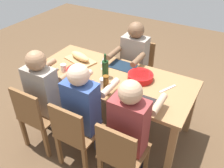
{
  "coord_description": "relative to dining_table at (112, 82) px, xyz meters",
  "views": [
    {
      "loc": [
        1.19,
        -2.05,
        2.27
      ],
      "look_at": [
        0.0,
        0.0,
        0.63
      ],
      "focal_mm": 38.76,
      "sensor_mm": 36.0,
      "label": 1
    }
  ],
  "objects": [
    {
      "name": "chair_far_center",
      "position": [
        0.0,
        0.75,
        -0.17
      ],
      "size": [
        0.4,
        0.4,
        0.85
      ],
      "color": "brown",
      "rests_on": "ground_plane"
    },
    {
      "name": "diner_far_center",
      "position": [
        -0.0,
        0.57,
        0.04
      ],
      "size": [
        0.41,
        0.53,
        1.2
      ],
      "color": "#2D2D38",
      "rests_on": "ground_plane"
    },
    {
      "name": "diner_near_right",
      "position": [
        0.52,
        -0.57,
        0.04
      ],
      "size": [
        0.41,
        0.53,
        1.2
      ],
      "color": "#2D2D38",
      "rests_on": "ground_plane"
    },
    {
      "name": "fork_near_left",
      "position": [
        -0.66,
        -0.27,
        0.09
      ],
      "size": [
        0.03,
        0.17,
        0.01
      ],
      "primitive_type": "cube",
      "rotation": [
        0.0,
        0.0,
        -0.06
      ],
      "color": "silver",
      "rests_on": "dining_table"
    },
    {
      "name": "wine_bottle",
      "position": [
        -0.06,
        -0.04,
        0.19
      ],
      "size": [
        0.08,
        0.08,
        0.29
      ],
      "color": "#193819",
      "rests_on": "dining_table"
    },
    {
      "name": "bread_loaf",
      "position": [
        -0.54,
        0.11,
        0.15
      ],
      "size": [
        0.34,
        0.19,
        0.09
      ],
      "primitive_type": "ellipsoid",
      "rotation": [
        0.0,
        0.0,
        -0.27
      ],
      "color": "tan",
      "rests_on": "cutting_board"
    },
    {
      "name": "chair_near_right",
      "position": [
        0.52,
        -0.75,
        -0.17
      ],
      "size": [
        0.4,
        0.4,
        0.85
      ],
      "color": "brown",
      "rests_on": "ground_plane"
    },
    {
      "name": "ground_plane",
      "position": [
        0.0,
        0.0,
        -0.66
      ],
      "size": [
        8.0,
        8.0,
        0.0
      ],
      "primitive_type": "plane",
      "color": "brown"
    },
    {
      "name": "beer_bottle",
      "position": [
        0.12,
        -0.32,
        0.19
      ],
      "size": [
        0.06,
        0.06,
        0.22
      ],
      "primitive_type": "cylinder",
      "color": "brown",
      "rests_on": "dining_table"
    },
    {
      "name": "diner_near_center",
      "position": [
        0.0,
        -0.57,
        0.04
      ],
      "size": [
        0.41,
        0.53,
        1.2
      ],
      "color": "#2D2D38",
      "rests_on": "ground_plane"
    },
    {
      "name": "placemat_near_right",
      "position": [
        0.52,
        -0.27,
        0.09
      ],
      "size": [
        0.32,
        0.23,
        0.01
      ],
      "primitive_type": "cube",
      "color": "black",
      "rests_on": "dining_table"
    },
    {
      "name": "cup_near_left",
      "position": [
        -0.55,
        -0.2,
        0.13
      ],
      "size": [
        0.07,
        0.07,
        0.1
      ],
      "primitive_type": "cylinder",
      "color": "white",
      "rests_on": "dining_table"
    },
    {
      "name": "diner_near_left",
      "position": [
        -0.52,
        -0.57,
        0.04
      ],
      "size": [
        0.41,
        0.53,
        1.2
      ],
      "color": "#2D2D38",
      "rests_on": "ground_plane"
    },
    {
      "name": "dining_table",
      "position": [
        0.0,
        0.0,
        0.0
      ],
      "size": [
        1.91,
        0.86,
        0.74
      ],
      "color": "#9E7044",
      "rests_on": "ground_plane"
    },
    {
      "name": "carving_knife",
      "position": [
        0.65,
        0.08,
        0.09
      ],
      "size": [
        0.12,
        0.22,
        0.01
      ],
      "primitive_type": "cube",
      "rotation": [
        0.0,
        0.0,
        1.12
      ],
      "color": "silver",
      "rests_on": "dining_table"
    },
    {
      "name": "cup_near_center",
      "position": [
        0.02,
        -0.23,
        0.13
      ],
      "size": [
        0.07,
        0.07,
        0.1
      ],
      "primitive_type": "cylinder",
      "color": "white",
      "rests_on": "dining_table"
    },
    {
      "name": "fork_near_center",
      "position": [
        -0.14,
        -0.27,
        0.09
      ],
      "size": [
        0.02,
        0.17,
        0.01
      ],
      "primitive_type": "cube",
      "rotation": [
        0.0,
        0.0,
        0.01
      ],
      "color": "silver",
      "rests_on": "dining_table"
    },
    {
      "name": "serving_bowl_salad",
      "position": [
        -0.35,
        -0.2,
        0.14
      ],
      "size": [
        0.23,
        0.23,
        0.1
      ],
      "color": "red",
      "rests_on": "dining_table"
    },
    {
      "name": "serving_bowl_greens",
      "position": [
        0.31,
        0.11,
        0.12
      ],
      "size": [
        0.29,
        0.29,
        0.07
      ],
      "color": "red",
      "rests_on": "dining_table"
    },
    {
      "name": "wine_glass",
      "position": [
        -0.17,
        0.09,
        0.2
      ],
      "size": [
        0.08,
        0.08,
        0.17
      ],
      "color": "silver",
      "rests_on": "dining_table"
    },
    {
      "name": "chair_near_left",
      "position": [
        -0.52,
        -0.75,
        -0.17
      ],
      "size": [
        0.4,
        0.4,
        0.85
      ],
      "color": "brown",
      "rests_on": "ground_plane"
    },
    {
      "name": "cutting_board",
      "position": [
        -0.54,
        0.11,
        0.09
      ],
      "size": [
        0.44,
        0.32,
        0.02
      ],
      "primitive_type": "cube",
      "rotation": [
        0.0,
        0.0,
        -0.27
      ],
      "color": "tan",
      "rests_on": "dining_table"
    },
    {
      "name": "chair_near_center",
      "position": [
        0.0,
        -0.75,
        -0.17
      ],
      "size": [
        0.4,
        0.4,
        0.85
      ],
      "color": "brown",
      "rests_on": "ground_plane"
    },
    {
      "name": "placemat_far_center",
      "position": [
        0.0,
        0.27,
        0.09
      ],
      "size": [
        0.32,
        0.23,
        0.01
      ],
      "primitive_type": "cube",
      "color": "#142333",
      "rests_on": "dining_table"
    }
  ]
}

